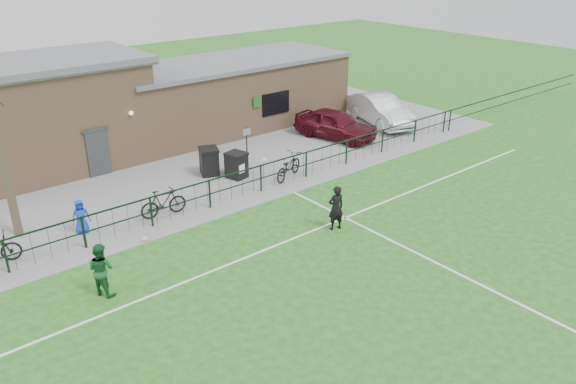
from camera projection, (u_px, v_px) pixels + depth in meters
ground at (390, 281)px, 17.39m from camera, size 90.00×90.00×0.00m
paving_strip at (176, 160)px, 26.90m from camera, size 34.00×13.00×0.02m
pitch_line_touch at (245, 199)px, 22.89m from camera, size 28.00×0.10×0.01m
pitch_line_mid at (306, 234)px, 20.21m from camera, size 28.00×0.10×0.01m
pitch_line_perp at (430, 260)px, 18.54m from camera, size 0.10×16.00×0.01m
perimeter_fence at (241, 184)px, 22.78m from camera, size 28.00×0.10×1.20m
bare_tree at (2, 156)px, 18.94m from camera, size 0.30×0.30×6.00m
wheelie_bin_left at (209, 162)px, 25.07m from camera, size 1.03×1.08×1.16m
wheelie_bin_right at (236, 166)px, 24.74m from camera, size 0.88×0.96×1.08m
sign_post at (247, 148)px, 25.57m from camera, size 0.06×0.06×2.00m
car_maroon at (335, 124)px, 29.63m from camera, size 2.77×4.78×1.53m
car_silver at (380, 110)px, 31.92m from camera, size 3.12×5.28×1.64m
bicycle_d at (163, 203)px, 21.27m from camera, size 1.86×0.72×1.09m
bicycle_e at (288, 166)px, 24.70m from camera, size 2.19×1.48×1.09m
spectator_child at (81, 217)px, 19.99m from camera, size 0.68×0.50×1.28m
goalkeeper_kick at (334, 207)px, 20.24m from camera, size 0.99×3.94×1.86m
outfield_player at (101, 269)px, 16.46m from camera, size 0.93×1.01×1.67m
ball_ground at (145, 239)px, 19.63m from camera, size 0.22×0.22×0.22m
clubhouse at (126, 106)px, 27.60m from camera, size 24.25×5.40×4.96m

